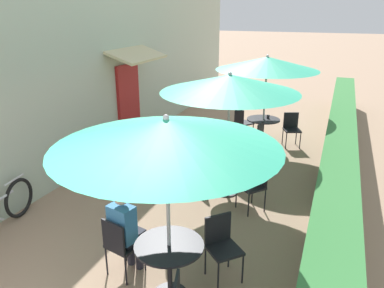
{
  "coord_description": "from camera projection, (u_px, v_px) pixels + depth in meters",
  "views": [
    {
      "loc": [
        2.59,
        -1.86,
        3.39
      ],
      "look_at": [
        0.15,
        4.27,
        1.0
      ],
      "focal_mm": 35.0,
      "sensor_mm": 36.0,
      "label": 1
    }
  ],
  "objects": [
    {
      "name": "cafe_chair_far_right",
      "position": [
        256.0,
        137.0,
        8.92
      ],
      "size": [
        0.45,
        0.45,
        0.87
      ],
      "rotation": [
        0.0,
        0.0,
        7.73
      ],
      "color": "black",
      "rests_on": "ground_plane"
    },
    {
      "name": "cafe_chair_far_left",
      "position": [
        242.0,
        121.0,
        10.16
      ],
      "size": [
        0.56,
        0.56,
        0.87
      ],
      "rotation": [
        0.0,
        0.0,
        5.63
      ],
      "color": "black",
      "rests_on": "ground_plane"
    },
    {
      "name": "cafe_chair_near_left",
      "position": [
        120.0,
        243.0,
        4.87
      ],
      "size": [
        0.48,
        0.48,
        0.87
      ],
      "rotation": [
        0.0,
        0.0,
        6.05
      ],
      "color": "black",
      "rests_on": "ground_plane"
    },
    {
      "name": "cafe_chair_far_back",
      "position": [
        291.0,
        127.0,
        9.67
      ],
      "size": [
        0.52,
        0.52,
        0.87
      ],
      "rotation": [
        0.0,
        0.0,
        9.82
      ],
      "color": "black",
      "rests_on": "ground_plane"
    },
    {
      "name": "coffee_cup_far",
      "position": [
        268.0,
        117.0,
        9.54
      ],
      "size": [
        0.07,
        0.07,
        0.09
      ],
      "color": "#232328",
      "rests_on": "patio_table_far"
    },
    {
      "name": "patio_umbrella_far",
      "position": [
        267.0,
        63.0,
        9.03
      ],
      "size": [
        2.5,
        2.5,
        2.35
      ],
      "color": "#B7B7BC",
      "rests_on": "ground_plane"
    },
    {
      "name": "cafe_chair_mid_left",
      "position": [
        255.0,
        182.0,
        6.57
      ],
      "size": [
        0.56,
        0.56,
        0.87
      ],
      "rotation": [
        0.0,
        0.0,
        8.74
      ],
      "color": "black",
      "rests_on": "ground_plane"
    },
    {
      "name": "patio_table_near",
      "position": [
        169.0,
        258.0,
        4.5
      ],
      "size": [
        0.84,
        0.84,
        0.75
      ],
      "color": "black",
      "rests_on": "ground_plane"
    },
    {
      "name": "cafe_facade_wall",
      "position": [
        133.0,
        61.0,
        9.8
      ],
      "size": [
        0.98,
        13.9,
        4.2
      ],
      "color": "#B2C1AD",
      "rests_on": "ground_plane"
    },
    {
      "name": "cafe_chair_mid_right",
      "position": [
        203.0,
        156.0,
        7.74
      ],
      "size": [
        0.56,
        0.56,
        0.87
      ],
      "rotation": [
        0.0,
        0.0,
        11.88
      ],
      "color": "black",
      "rests_on": "ground_plane"
    },
    {
      "name": "seated_patron_near_left",
      "position": [
        126.0,
        228.0,
        4.9
      ],
      "size": [
        0.41,
        0.46,
        1.25
      ],
      "rotation": [
        0.0,
        0.0,
        6.05
      ],
      "color": "#23232D",
      "rests_on": "ground_plane"
    },
    {
      "name": "patio_table_far",
      "position": [
        263.0,
        126.0,
        9.57
      ],
      "size": [
        0.84,
        0.84,
        0.75
      ],
      "color": "black",
      "rests_on": "ground_plane"
    },
    {
      "name": "patio_umbrella_mid",
      "position": [
        230.0,
        84.0,
        6.6
      ],
      "size": [
        2.5,
        2.5,
        2.35
      ],
      "color": "#B7B7BC",
      "rests_on": "ground_plane"
    },
    {
      "name": "patio_umbrella_near",
      "position": [
        166.0,
        133.0,
        3.96
      ],
      "size": [
        2.5,
        2.5,
        2.35
      ],
      "color": "#B7B7BC",
      "rests_on": "ground_plane"
    },
    {
      "name": "planter_hedge",
      "position": [
        340.0,
        142.0,
        8.52
      ],
      "size": [
        0.6,
        12.9,
        1.01
      ],
      "color": "gray",
      "rests_on": "ground_plane"
    },
    {
      "name": "cafe_chair_near_back",
      "position": [
        222.0,
        242.0,
        4.88
      ],
      "size": [
        0.57,
        0.57,
        0.87
      ],
      "rotation": [
        0.0,
        0.0,
        10.23
      ],
      "color": "black",
      "rests_on": "ground_plane"
    },
    {
      "name": "patio_table_mid",
      "position": [
        227.0,
        166.0,
        7.14
      ],
      "size": [
        0.84,
        0.84,
        0.75
      ],
      "color": "black",
      "rests_on": "ground_plane"
    }
  ]
}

